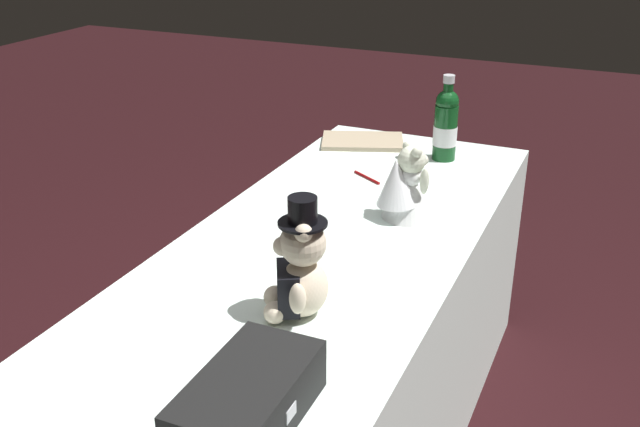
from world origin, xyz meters
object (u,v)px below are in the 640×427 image
Objects in this scene: teddy_bear_bride at (406,186)px; guestbook at (363,141)px; signing_pen at (366,177)px; gift_case_black at (248,400)px; champagne_bottle at (446,124)px; teddy_bear_groom at (299,270)px.

teddy_bear_bride is 0.69m from guestbook.
signing_pen is 1.27m from gift_case_black.
gift_case_black reaches higher than signing_pen.
teddy_bear_bride is 0.71× the size of gift_case_black.
gift_case_black is (-1.53, -0.06, -0.08)m from champagne_bottle.
champagne_bottle is at bearing -32.44° from signing_pen.
teddy_bear_groom is at bearing 11.78° from gift_case_black.
gift_case_black is 1.63m from guestbook.
signing_pen is 0.37m from guestbook.
guestbook is at bearing 31.67° from teddy_bear_bride.
gift_case_black reaches higher than guestbook.
champagne_bottle reaches higher than teddy_bear_groom.
gift_case_black is 1.05× the size of guestbook.
champagne_bottle is 1.54m from gift_case_black.
signing_pen is at bearing -178.05° from guestbook.
champagne_bottle reaches higher than teddy_bear_bride.
signing_pen is 0.38× the size of gift_case_black.
teddy_bear_groom is 0.95× the size of guestbook.
guestbook is (0.58, 0.36, -0.09)m from teddy_bear_bride.
champagne_bottle is 0.37m from signing_pen.
gift_case_black is at bearing -168.22° from teddy_bear_groom.
signing_pen is (0.25, 0.22, -0.09)m from teddy_bear_bride.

